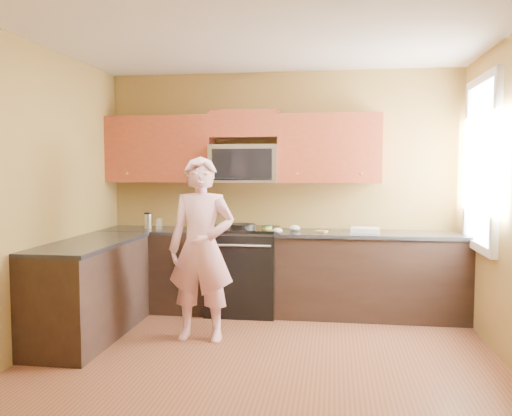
% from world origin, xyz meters
% --- Properties ---
extents(floor, '(4.00, 4.00, 0.00)m').
position_xyz_m(floor, '(0.00, 0.00, 0.00)').
color(floor, brown).
rests_on(floor, ground).
extents(ceiling, '(4.00, 4.00, 0.00)m').
position_xyz_m(ceiling, '(0.00, 0.00, 2.70)').
color(ceiling, white).
rests_on(ceiling, ground).
extents(wall_back, '(4.00, 0.00, 4.00)m').
position_xyz_m(wall_back, '(0.00, 2.00, 1.35)').
color(wall_back, olive).
rests_on(wall_back, ground).
extents(wall_front, '(4.00, 0.00, 4.00)m').
position_xyz_m(wall_front, '(0.00, -2.00, 1.35)').
color(wall_front, olive).
rests_on(wall_front, ground).
extents(wall_left, '(0.00, 4.00, 4.00)m').
position_xyz_m(wall_left, '(-2.00, 0.00, 1.35)').
color(wall_left, olive).
rests_on(wall_left, ground).
extents(cabinet_back_run, '(4.00, 0.60, 0.88)m').
position_xyz_m(cabinet_back_run, '(0.00, 1.70, 0.44)').
color(cabinet_back_run, black).
rests_on(cabinet_back_run, floor).
extents(cabinet_left_run, '(0.60, 1.60, 0.88)m').
position_xyz_m(cabinet_left_run, '(-1.70, 0.60, 0.44)').
color(cabinet_left_run, black).
rests_on(cabinet_left_run, floor).
extents(countertop_back, '(4.00, 0.62, 0.04)m').
position_xyz_m(countertop_back, '(0.00, 1.69, 0.90)').
color(countertop_back, black).
rests_on(countertop_back, cabinet_back_run).
extents(countertop_left, '(0.62, 1.60, 0.04)m').
position_xyz_m(countertop_left, '(-1.69, 0.60, 0.90)').
color(countertop_left, black).
rests_on(countertop_left, cabinet_left_run).
extents(stove, '(0.76, 0.65, 0.95)m').
position_xyz_m(stove, '(-0.40, 1.68, 0.47)').
color(stove, black).
rests_on(stove, floor).
extents(microwave, '(0.76, 0.40, 0.42)m').
position_xyz_m(microwave, '(-0.40, 1.80, 1.45)').
color(microwave, silver).
rests_on(microwave, wall_back).
extents(upper_cab_left, '(1.22, 0.33, 0.75)m').
position_xyz_m(upper_cab_left, '(-1.39, 1.83, 1.45)').
color(upper_cab_left, maroon).
rests_on(upper_cab_left, wall_back).
extents(upper_cab_right, '(1.12, 0.33, 0.75)m').
position_xyz_m(upper_cab_right, '(0.54, 1.83, 1.45)').
color(upper_cab_right, maroon).
rests_on(upper_cab_right, wall_back).
extents(upper_cab_over_mw, '(0.76, 0.33, 0.30)m').
position_xyz_m(upper_cab_over_mw, '(-0.40, 1.83, 2.10)').
color(upper_cab_over_mw, maroon).
rests_on(upper_cab_over_mw, wall_back).
extents(window, '(0.06, 1.06, 1.66)m').
position_xyz_m(window, '(1.98, 1.20, 1.65)').
color(window, white).
rests_on(window, wall_right).
extents(woman, '(0.63, 0.42, 1.72)m').
position_xyz_m(woman, '(-0.63, 0.69, 0.86)').
color(woman, pink).
rests_on(woman, floor).
extents(frying_pan, '(0.38, 0.54, 0.06)m').
position_xyz_m(frying_pan, '(-0.37, 1.49, 0.95)').
color(frying_pan, black).
rests_on(frying_pan, stove).
extents(butter_tub, '(0.12, 0.12, 0.08)m').
position_xyz_m(butter_tub, '(-0.12, 1.62, 0.92)').
color(butter_tub, yellow).
rests_on(butter_tub, countertop_back).
extents(toast_slice, '(0.14, 0.14, 0.01)m').
position_xyz_m(toast_slice, '(0.47, 1.67, 0.93)').
color(toast_slice, '#B27F47').
rests_on(toast_slice, countertop_back).
extents(napkin_a, '(0.14, 0.15, 0.06)m').
position_xyz_m(napkin_a, '(0.01, 1.45, 0.95)').
color(napkin_a, silver).
rests_on(napkin_a, countertop_back).
extents(napkin_b, '(0.15, 0.16, 0.07)m').
position_xyz_m(napkin_b, '(0.17, 1.68, 0.95)').
color(napkin_b, silver).
rests_on(napkin_b, countertop_back).
extents(dish_towel, '(0.32, 0.27, 0.05)m').
position_xyz_m(dish_towel, '(0.93, 1.70, 0.95)').
color(dish_towel, white).
rests_on(dish_towel, countertop_back).
extents(travel_mug, '(0.10, 0.10, 0.19)m').
position_xyz_m(travel_mug, '(-1.51, 1.72, 0.92)').
color(travel_mug, silver).
rests_on(travel_mug, countertop_back).
extents(glass_b, '(0.08, 0.08, 0.12)m').
position_xyz_m(glass_b, '(-1.37, 1.68, 0.98)').
color(glass_b, silver).
rests_on(glass_b, countertop_back).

